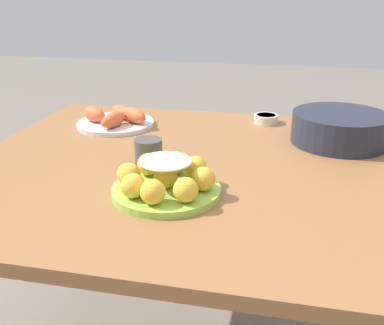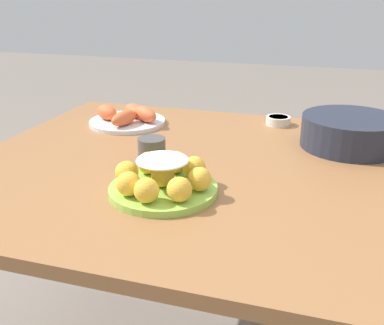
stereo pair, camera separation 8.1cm
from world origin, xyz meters
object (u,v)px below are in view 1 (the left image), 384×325
Objects in this scene: cup_far at (149,152)px; cake_plate at (166,180)px; serving_bowl at (340,127)px; seafood_platter at (116,119)px; dining_table at (214,195)px; sauce_bowl at (266,118)px.

cake_plate is at bearing -60.67° from cup_far.
seafood_platter is at bearing 178.24° from serving_bowl.
dining_table is 0.21m from cup_far.
serving_bowl is (0.33, 0.25, 0.13)m from dining_table.
cake_plate is 3.01× the size of sauce_bowl.
dining_table is 0.43m from serving_bowl.
serving_bowl is at bearing 29.82° from cup_far.
serving_bowl is at bearing -36.43° from sauce_bowl.
cup_far is (-0.27, -0.44, 0.02)m from sauce_bowl.
dining_table is at bearing 12.15° from cup_far.
cup_far is at bearing -167.85° from dining_table.
cake_plate is 3.39× the size of cup_far.
dining_table is 4.76× the size of serving_bowl.
cake_plate is 0.97× the size of seafood_platter.
sauce_bowl is 0.50m from seafood_platter.
cake_plate is at bearing -132.29° from serving_bowl.
cup_far is at bearing 119.33° from cake_plate.
serving_bowl reaches higher than sauce_bowl.
seafood_platter is at bearing 122.60° from cake_plate.
dining_table is 5.19× the size of seafood_platter.
serving_bowl is at bearing -1.76° from seafood_platter.
cake_plate reaches higher than cup_far.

